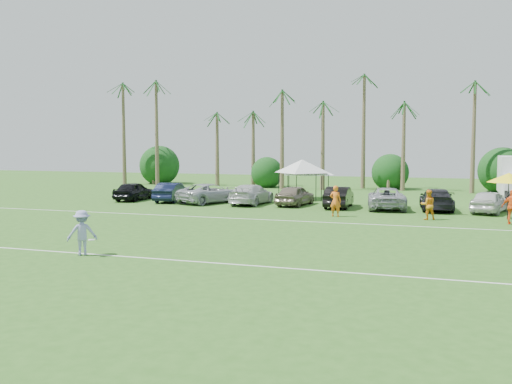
% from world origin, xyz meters
% --- Properties ---
extents(ground, '(120.00, 120.00, 0.00)m').
position_xyz_m(ground, '(0.00, 0.00, 0.00)').
color(ground, '#2C5B1B').
rests_on(ground, ground).
extents(field_lines, '(80.00, 12.10, 0.01)m').
position_xyz_m(field_lines, '(0.00, 8.00, 0.01)').
color(field_lines, white).
rests_on(field_lines, ground).
extents(palm_tree_0, '(2.40, 2.40, 8.90)m').
position_xyz_m(palm_tree_0, '(-22.00, 38.00, 7.48)').
color(palm_tree_0, brown).
rests_on(palm_tree_0, ground).
extents(palm_tree_1, '(2.40, 2.40, 9.90)m').
position_xyz_m(palm_tree_1, '(-17.00, 38.00, 8.35)').
color(palm_tree_1, brown).
rests_on(palm_tree_1, ground).
extents(palm_tree_2, '(2.40, 2.40, 10.90)m').
position_xyz_m(palm_tree_2, '(-12.00, 38.00, 9.21)').
color(palm_tree_2, brown).
rests_on(palm_tree_2, ground).
extents(palm_tree_3, '(2.40, 2.40, 11.90)m').
position_xyz_m(palm_tree_3, '(-8.00, 38.00, 10.06)').
color(palm_tree_3, brown).
rests_on(palm_tree_3, ground).
extents(palm_tree_4, '(2.40, 2.40, 8.90)m').
position_xyz_m(palm_tree_4, '(-4.00, 38.00, 7.48)').
color(palm_tree_4, brown).
rests_on(palm_tree_4, ground).
extents(palm_tree_5, '(2.40, 2.40, 9.90)m').
position_xyz_m(palm_tree_5, '(0.00, 38.00, 8.35)').
color(palm_tree_5, brown).
rests_on(palm_tree_5, ground).
extents(palm_tree_6, '(2.40, 2.40, 10.90)m').
position_xyz_m(palm_tree_6, '(4.00, 38.00, 9.21)').
color(palm_tree_6, brown).
rests_on(palm_tree_6, ground).
extents(palm_tree_7, '(2.40, 2.40, 11.90)m').
position_xyz_m(palm_tree_7, '(8.00, 38.00, 10.06)').
color(palm_tree_7, brown).
rests_on(palm_tree_7, ground).
extents(palm_tree_8, '(2.40, 2.40, 8.90)m').
position_xyz_m(palm_tree_8, '(13.00, 38.00, 7.48)').
color(palm_tree_8, brown).
rests_on(palm_tree_8, ground).
extents(bush_tree_0, '(4.00, 4.00, 4.00)m').
position_xyz_m(bush_tree_0, '(-19.00, 39.00, 1.80)').
color(bush_tree_0, brown).
rests_on(bush_tree_0, ground).
extents(bush_tree_1, '(4.00, 4.00, 4.00)m').
position_xyz_m(bush_tree_1, '(-6.00, 39.00, 1.80)').
color(bush_tree_1, brown).
rests_on(bush_tree_1, ground).
extents(bush_tree_2, '(4.00, 4.00, 4.00)m').
position_xyz_m(bush_tree_2, '(6.00, 39.00, 1.80)').
color(bush_tree_2, brown).
rests_on(bush_tree_2, ground).
extents(bush_tree_3, '(4.00, 4.00, 4.00)m').
position_xyz_m(bush_tree_3, '(16.00, 39.00, 1.80)').
color(bush_tree_3, brown).
rests_on(bush_tree_3, ground).
extents(sideline_player_a, '(0.73, 0.51, 1.88)m').
position_xyz_m(sideline_player_a, '(4.99, 16.72, 0.94)').
color(sideline_player_a, orange).
rests_on(sideline_player_a, ground).
extents(sideline_player_b, '(1.00, 0.88, 1.73)m').
position_xyz_m(sideline_player_b, '(10.29, 17.04, 0.86)').
color(sideline_player_b, orange).
rests_on(sideline_player_b, ground).
extents(canopy_tent_left, '(4.14, 4.14, 3.35)m').
position_xyz_m(canopy_tent_left, '(0.81, 27.29, 2.87)').
color(canopy_tent_left, black).
rests_on(canopy_tent_left, ground).
extents(canopy_tent_right, '(4.51, 4.51, 3.65)m').
position_xyz_m(canopy_tent_right, '(0.40, 26.78, 3.13)').
color(canopy_tent_right, black).
rests_on(canopy_tent_right, ground).
extents(market_umbrella, '(2.42, 2.42, 2.69)m').
position_xyz_m(market_umbrella, '(14.65, 18.63, 2.42)').
color(market_umbrella, black).
rests_on(market_umbrella, ground).
extents(frisbee_player, '(1.32, 1.20, 1.76)m').
position_xyz_m(frisbee_player, '(-2.15, 1.75, 0.88)').
color(frisbee_player, '#9090CC').
rests_on(frisbee_player, ground).
extents(parked_car_0, '(1.86, 4.29, 1.44)m').
position_xyz_m(parked_car_0, '(-11.69, 21.66, 0.72)').
color(parked_car_0, black).
rests_on(parked_car_0, ground).
extents(parked_car_1, '(2.11, 4.55, 1.44)m').
position_xyz_m(parked_car_1, '(-8.50, 21.77, 0.72)').
color(parked_car_1, black).
rests_on(parked_car_1, ground).
extents(parked_car_2, '(4.25, 5.72, 1.44)m').
position_xyz_m(parked_car_2, '(-5.31, 21.66, 0.72)').
color(parked_car_2, '#A7AAB1').
rests_on(parked_car_2, ground).
extents(parked_car_3, '(2.29, 5.08, 1.44)m').
position_xyz_m(parked_car_3, '(-2.11, 21.83, 0.72)').
color(parked_car_3, silver).
rests_on(parked_car_3, ground).
extents(parked_car_4, '(2.23, 4.42, 1.44)m').
position_xyz_m(parked_car_4, '(1.08, 22.06, 0.72)').
color(parked_car_4, '#7C6F5D').
rests_on(parked_car_4, ground).
extents(parked_car_5, '(1.69, 4.43, 1.44)m').
position_xyz_m(parked_car_5, '(4.27, 21.73, 0.72)').
color(parked_car_5, black).
rests_on(parked_car_5, ground).
extents(parked_car_6, '(3.11, 5.48, 1.44)m').
position_xyz_m(parked_car_6, '(7.46, 21.87, 0.72)').
color(parked_car_6, '#9FA2A9').
rests_on(parked_car_6, ground).
extents(parked_car_7, '(2.46, 5.14, 1.44)m').
position_xyz_m(parked_car_7, '(10.66, 22.12, 0.72)').
color(parked_car_7, black).
rests_on(parked_car_7, ground).
extents(parked_car_8, '(2.80, 4.54, 1.44)m').
position_xyz_m(parked_car_8, '(13.85, 21.66, 0.72)').
color(parked_car_8, silver).
rests_on(parked_car_8, ground).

